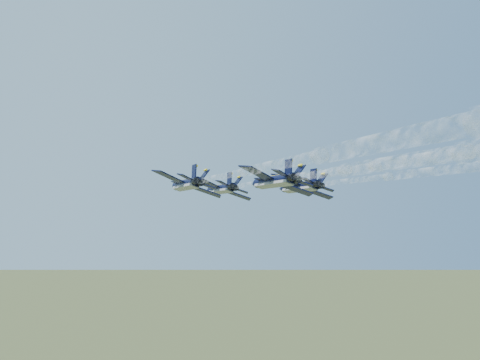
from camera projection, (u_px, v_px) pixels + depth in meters
name	position (u px, v px, depth m)	size (l,w,h in m)	color
jet_lead	(221.00, 189.00, 103.21)	(11.86, 15.87, 4.95)	black
jet_left	(186.00, 184.00, 88.27)	(11.86, 15.87, 4.95)	black
jet_right	(299.00, 187.00, 95.83)	(11.86, 15.87, 4.95)	black
jet_slot	(273.00, 181.00, 80.55)	(11.86, 15.87, 4.95)	black
smoke_trail_lead	(411.00, 161.00, 51.81)	(2.64, 74.44, 2.54)	white
smoke_trail_left	(406.00, 139.00, 36.87)	(2.64, 74.44, 2.54)	white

